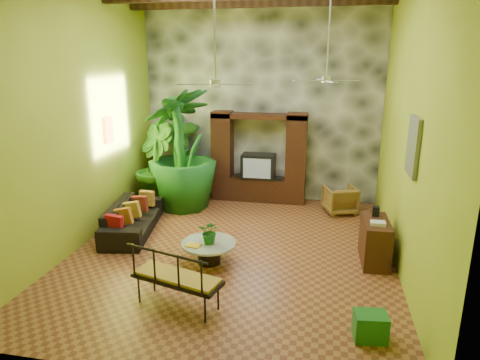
% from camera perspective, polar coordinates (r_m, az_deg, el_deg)
% --- Properties ---
extents(ground, '(7.00, 7.00, 0.00)m').
position_cam_1_polar(ground, '(8.41, -0.92, -9.39)').
color(ground, brown).
rests_on(ground, ground).
extents(back_wall, '(6.00, 0.02, 5.00)m').
position_cam_1_polar(back_wall, '(11.09, 2.88, 10.29)').
color(back_wall, '#98AA26').
rests_on(back_wall, ground).
extents(left_wall, '(0.02, 7.00, 5.00)m').
position_cam_1_polar(left_wall, '(8.81, -20.64, 7.78)').
color(left_wall, '#98AA26').
rests_on(left_wall, ground).
extents(right_wall, '(0.02, 7.00, 5.00)m').
position_cam_1_polar(right_wall, '(7.63, 21.75, 6.53)').
color(right_wall, '#98AA26').
rests_on(right_wall, ground).
extents(stone_accent_wall, '(5.98, 0.10, 4.98)m').
position_cam_1_polar(stone_accent_wall, '(11.03, 2.84, 10.26)').
color(stone_accent_wall, '#34373B').
rests_on(stone_accent_wall, ground).
extents(entertainment_center, '(2.40, 0.55, 2.30)m').
position_cam_1_polar(entertainment_center, '(11.00, 2.49, 2.13)').
color(entertainment_center, black).
rests_on(entertainment_center, ground).
extents(ceiling_fan_front, '(1.28, 1.28, 1.86)m').
position_cam_1_polar(ceiling_fan_front, '(7.25, -3.33, 14.36)').
color(ceiling_fan_front, '#B7B7BC').
rests_on(ceiling_fan_front, ceiling).
extents(ceiling_fan_back, '(1.28, 1.28, 1.86)m').
position_cam_1_polar(ceiling_fan_back, '(8.62, 11.53, 14.35)').
color(ceiling_fan_back, '#B7B7BC').
rests_on(ceiling_fan_back, ceiling).
extents(wall_art_mask, '(0.06, 0.32, 0.55)m').
position_cam_1_polar(wall_art_mask, '(9.70, -17.15, 6.38)').
color(wall_art_mask, '#BD7A16').
rests_on(wall_art_mask, left_wall).
extents(wall_art_painting, '(0.06, 0.70, 0.90)m').
position_cam_1_polar(wall_art_painting, '(7.07, 22.08, 4.18)').
color(wall_art_painting, '#26658C').
rests_on(wall_art_painting, right_wall).
extents(sofa, '(1.20, 2.29, 0.64)m').
position_cam_1_polar(sofa, '(9.42, -14.13, -4.91)').
color(sofa, black).
rests_on(sofa, ground).
extents(wicker_armchair, '(0.90, 0.91, 0.65)m').
position_cam_1_polar(wicker_armchair, '(10.53, 13.20, -2.56)').
color(wicker_armchair, olive).
rests_on(wicker_armchair, ground).
extents(tall_plant_a, '(1.38, 1.13, 2.26)m').
position_cam_1_polar(tall_plant_a, '(11.33, -8.27, 3.23)').
color(tall_plant_a, '#205716').
rests_on(tall_plant_a, ground).
extents(tall_plant_b, '(1.38, 1.46, 2.10)m').
position_cam_1_polar(tall_plant_b, '(10.74, -11.40, 1.94)').
color(tall_plant_b, '#235C18').
rests_on(tall_plant_b, ground).
extents(tall_plant_c, '(2.21, 2.21, 2.95)m').
position_cam_1_polar(tall_plant_c, '(10.40, -7.77, 4.06)').
color(tall_plant_c, '#185C1C').
rests_on(tall_plant_c, ground).
extents(coffee_table, '(0.99, 0.99, 0.40)m').
position_cam_1_polar(coffee_table, '(7.87, -4.16, -9.24)').
color(coffee_table, black).
rests_on(coffee_table, ground).
extents(centerpiece_plant, '(0.40, 0.35, 0.43)m').
position_cam_1_polar(centerpiece_plant, '(7.70, -4.00, -6.90)').
color(centerpiece_plant, '#165618').
rests_on(centerpiece_plant, coffee_table).
extents(yellow_tray, '(0.27, 0.21, 0.03)m').
position_cam_1_polar(yellow_tray, '(7.68, -6.28, -8.66)').
color(yellow_tray, yellow).
rests_on(yellow_tray, coffee_table).
extents(iron_bench, '(1.46, 0.86, 0.57)m').
position_cam_1_polar(iron_bench, '(6.46, -8.64, -12.50)').
color(iron_bench, black).
rests_on(iron_bench, ground).
extents(side_console, '(0.48, 1.01, 0.80)m').
position_cam_1_polar(side_console, '(8.20, 17.52, -7.80)').
color(side_console, '#382311').
rests_on(side_console, ground).
extents(green_bin, '(0.46, 0.37, 0.37)m').
position_cam_1_polar(green_bin, '(6.22, 16.97, -18.15)').
color(green_bin, '#1E722C').
rests_on(green_bin, ground).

